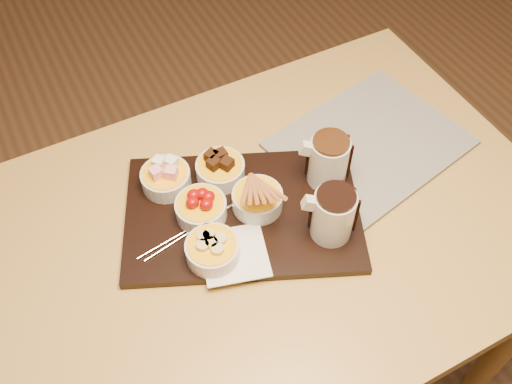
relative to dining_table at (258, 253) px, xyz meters
name	(u,v)px	position (x,y,z in m)	size (l,w,h in m)	color
ground	(257,366)	(0.00, 0.00, -0.65)	(5.00, 5.00, 0.00)	brown
dining_table	(258,253)	(0.00, 0.00, 0.00)	(1.20, 0.80, 0.75)	#B89144
serving_board	(243,213)	(-0.01, 0.04, 0.11)	(0.46, 0.30, 0.02)	black
napkin	(235,254)	(-0.07, -0.05, 0.12)	(0.12, 0.12, 0.00)	white
bowl_marshmallows	(166,179)	(-0.12, 0.17, 0.14)	(0.10, 0.10, 0.04)	beige
bowl_cake	(220,170)	(-0.02, 0.14, 0.14)	(0.10, 0.10, 0.04)	beige
bowl_strawberries	(201,209)	(-0.09, 0.06, 0.14)	(0.10, 0.10, 0.04)	beige
bowl_biscotti	(257,200)	(0.02, 0.03, 0.14)	(0.10, 0.10, 0.04)	beige
bowl_bananas	(212,251)	(-0.11, -0.03, 0.14)	(0.10, 0.10, 0.04)	beige
pitcher_dark_chocolate	(333,215)	(0.11, -0.08, 0.17)	(0.08, 0.08, 0.11)	silver
pitcher_milk_chocolate	(328,161)	(0.17, 0.03, 0.17)	(0.08, 0.08, 0.11)	silver
fondue_skewers	(197,225)	(-0.11, 0.05, 0.12)	(0.26, 0.03, 0.01)	silver
newspaper	(370,143)	(0.32, 0.08, 0.10)	(0.38, 0.30, 0.01)	beige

